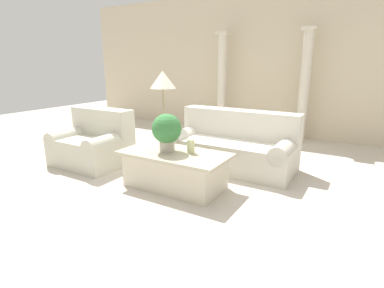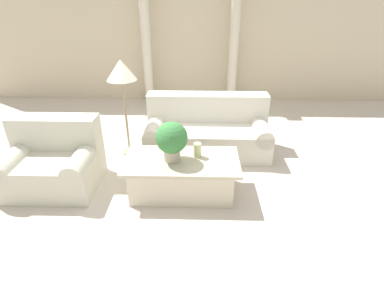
# 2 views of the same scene
# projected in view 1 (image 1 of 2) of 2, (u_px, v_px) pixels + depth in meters

# --- Properties ---
(ground_plane) EXTENTS (16.00, 16.00, 0.00)m
(ground_plane) POSITION_uv_depth(u_px,v_px,m) (185.00, 175.00, 4.50)
(ground_plane) COLOR beige
(wall_back) EXTENTS (10.00, 0.06, 3.20)m
(wall_back) POSITION_uv_depth(u_px,v_px,m) (261.00, 64.00, 6.83)
(wall_back) COLOR beige
(wall_back) RESTS_ON ground_plane
(sofa_long) EXTENTS (1.93, 0.89, 0.89)m
(sofa_long) POSITION_uv_depth(u_px,v_px,m) (233.00, 146.00, 4.75)
(sofa_long) COLOR beige
(sofa_long) RESTS_ON ground_plane
(loveseat) EXTENTS (1.15, 0.89, 0.89)m
(loveseat) POSITION_uv_depth(u_px,v_px,m) (93.00, 143.00, 4.93)
(loveseat) COLOR beige
(loveseat) RESTS_ON ground_plane
(coffee_table) EXTENTS (1.44, 0.75, 0.49)m
(coffee_table) POSITION_uv_depth(u_px,v_px,m) (175.00, 169.00, 3.99)
(coffee_table) COLOR beige
(coffee_table) RESTS_ON ground_plane
(potted_plant) EXTENTS (0.39, 0.39, 0.50)m
(potted_plant) POSITION_uv_depth(u_px,v_px,m) (167.00, 130.00, 3.91)
(potted_plant) COLOR #B2A893
(potted_plant) RESTS_ON coffee_table
(pillar_candle) EXTENTS (0.10, 0.10, 0.18)m
(pillar_candle) POSITION_uv_depth(u_px,v_px,m) (191.00, 146.00, 3.89)
(pillar_candle) COLOR beige
(pillar_candle) RESTS_ON coffee_table
(floor_lamp) EXTENTS (0.43, 0.43, 1.50)m
(floor_lamp) POSITION_uv_depth(u_px,v_px,m) (163.00, 83.00, 5.01)
(floor_lamp) COLOR gray
(floor_lamp) RESTS_ON ground_plane
(column_left) EXTENTS (0.28, 0.28, 2.31)m
(column_left) POSITION_uv_depth(u_px,v_px,m) (222.00, 83.00, 7.00)
(column_left) COLOR beige
(column_left) RESTS_ON ground_plane
(column_right) EXTENTS (0.28, 0.28, 2.31)m
(column_right) POSITION_uv_depth(u_px,v_px,m) (304.00, 86.00, 6.09)
(column_right) COLOR beige
(column_right) RESTS_ON ground_plane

